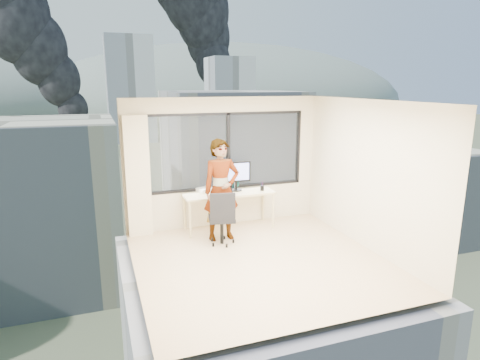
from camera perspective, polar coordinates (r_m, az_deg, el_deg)
name	(u,v)px	position (r m, az deg, el deg)	size (l,w,h in m)	color
floor	(260,261)	(6.89, 2.83, -11.19)	(4.00, 4.00, 0.01)	#CDAF85
ceiling	(262,101)	(6.27, 3.11, 10.97)	(4.00, 4.00, 0.01)	white
wall_front	(328,225)	(4.75, 12.24, -6.14)	(4.00, 0.01, 2.60)	beige
wall_left	(131,196)	(6.01, -14.99, -2.16)	(0.01, 4.00, 2.60)	beige
wall_right	(367,175)	(7.44, 17.37, 0.63)	(0.01, 4.00, 2.60)	beige
window_wall	(226,151)	(8.27, -1.99, 4.07)	(3.30, 0.16, 1.55)	black
curtain	(138,177)	(7.88, -14.06, 0.43)	(0.45, 0.14, 2.30)	#EFE9BB
desk	(229,210)	(8.21, -1.54, -4.26)	(1.80, 0.60, 0.75)	#CAB987
chair	(222,217)	(7.40, -2.57, -5.14)	(0.52, 0.52, 1.03)	black
person	(221,190)	(7.52, -2.61, -1.41)	(0.69, 0.45, 1.89)	#2D2D33
monitor	(236,176)	(8.18, -0.58, 0.58)	(0.60, 0.13, 0.60)	black
game_console	(205,190)	(8.20, -4.89, -1.33)	(0.30, 0.25, 0.07)	white
laptop	(223,187)	(8.04, -2.34, -0.99)	(0.36, 0.38, 0.23)	black
cellphone	(225,194)	(7.99, -2.09, -1.92)	(0.10, 0.05, 0.01)	black
pen_cup	(262,188)	(8.24, 3.11, -1.13)	(0.08, 0.08, 0.10)	black
handbag	(233,184)	(8.35, -0.99, -0.54)	(0.27, 0.14, 0.21)	#0B4143
exterior_ground	(105,142)	(126.93, -18.29, 5.06)	(400.00, 400.00, 0.04)	#515B3D
near_bldg_a	(15,209)	(37.70, -28.85, -3.51)	(16.00, 12.00, 14.00)	beige
near_bldg_b	(231,162)	(46.94, -1.25, 2.48)	(14.00, 13.00, 16.00)	silver
near_bldg_c	(418,195)	(48.29, 23.54, -2.00)	(12.00, 10.00, 10.00)	beige
far_tower_b	(130,90)	(126.23, -15.09, 12.07)	(13.00, 13.00, 30.00)	silver
far_tower_c	(229,94)	(153.35, -1.50, 11.91)	(15.00, 15.00, 26.00)	silver
hill_b	(225,104)	(341.92, -2.06, 10.53)	(300.00, 220.00, 96.00)	slate
tree_b	(211,277)	(27.56, -4.06, -13.32)	(7.60, 7.60, 9.00)	#1F4B19
tree_c	(300,178)	(53.22, 8.36, 0.34)	(8.40, 8.40, 10.00)	#1F4B19
smoke_plume_b	(229,25)	(186.49, -1.48, 20.79)	(30.00, 18.00, 70.00)	black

